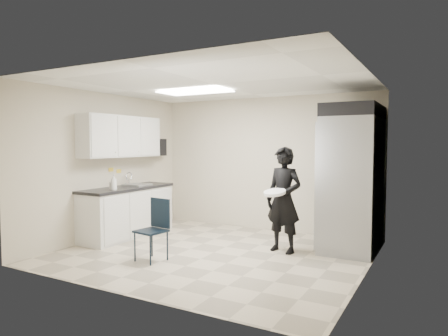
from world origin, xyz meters
The scene contains 21 objects.
floor centered at (0.00, 0.00, 0.00)m, with size 4.50×4.50×0.00m, color #B5A78E.
ceiling centered at (0.00, 0.00, 2.60)m, with size 4.50×4.50×0.00m, color white.
back_wall centered at (0.00, 2.00, 1.30)m, with size 4.50×4.50×0.00m, color #BDB49C.
left_wall centered at (-2.25, 0.00, 1.30)m, with size 4.00×4.00×0.00m, color #BDB49C.
right_wall centered at (2.25, 0.00, 1.30)m, with size 4.00×4.00×0.00m, color #BDB49C.
ceiling_panel centered at (-0.60, 0.40, 2.57)m, with size 1.20×0.60×0.02m, color white.
lower_counter centered at (-1.95, 0.20, 0.43)m, with size 0.60×1.90×0.86m, color silver.
countertop centered at (-1.95, 0.20, 0.89)m, with size 0.64×1.95×0.05m, color black.
sink centered at (-1.93, 0.45, 0.87)m, with size 0.42×0.40×0.14m, color gray.
faucet centered at (-2.13, 0.45, 1.02)m, with size 0.02×0.02×0.24m, color silver.
upper_cabinets centered at (-2.08, 0.20, 1.83)m, with size 0.35×1.80×0.75m, color silver.
towel_dispenser centered at (-2.14, 1.35, 1.62)m, with size 0.22×0.30×0.35m, color black.
notice_sticker_left centered at (-2.24, 0.10, 1.22)m, with size 0.00×0.12×0.07m, color yellow.
notice_sticker_right centered at (-2.24, 0.30, 1.18)m, with size 0.00×0.12×0.07m, color yellow.
commercial_fridge centered at (1.83, 1.27, 1.05)m, with size 0.80×1.35×2.10m, color gray.
fridge_compressor centered at (1.83, 1.27, 2.20)m, with size 0.80×1.35×0.20m, color black.
folding_chair centered at (-0.58, -0.81, 0.43)m, with size 0.39×0.39×0.87m, color black.
man_tuxedo centered at (0.93, 0.57, 0.82)m, with size 0.60×0.40×1.65m, color black.
bucket_lid centered at (0.87, 0.33, 0.96)m, with size 0.33×0.33×0.04m, color silver.
soap_bottle_a centered at (-1.75, -0.34, 1.05)m, with size 0.11×0.11×0.27m, color white.
soap_bottle_b centered at (-1.88, -0.24, 1.00)m, with size 0.08×0.08×0.18m, color silver.
Camera 1 is at (3.10, -5.28, 1.70)m, focal length 32.00 mm.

